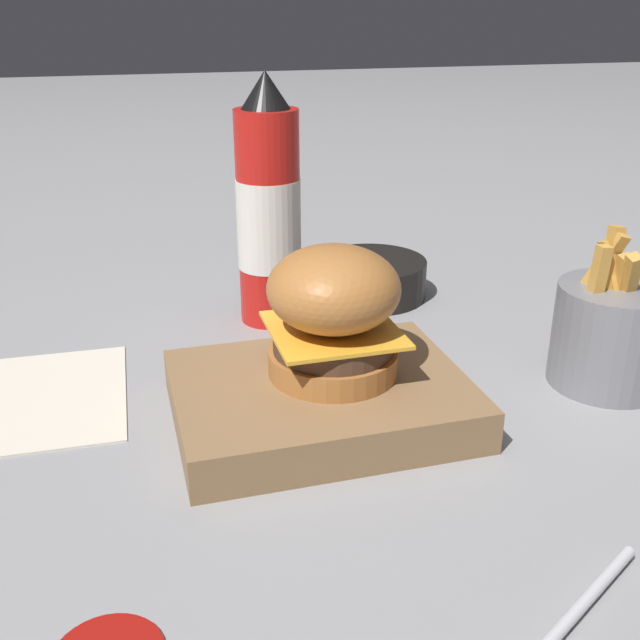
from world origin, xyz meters
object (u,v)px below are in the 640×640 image
ketchup_bottle (269,213)px  side_bowl (371,277)px  serving_board (320,399)px  burger (334,311)px  fries_basket (611,333)px

ketchup_bottle → side_bowl: ketchup_bottle is taller
serving_board → ketchup_bottle: ketchup_bottle is taller
burger → side_bowl: burger is taller
serving_board → fries_basket: fries_basket is taller
burger → side_bowl: 0.26m
burger → ketchup_bottle: bearing=-88.0°
serving_board → ketchup_bottle: 0.23m
burger → side_bowl: (-0.11, -0.23, -0.06)m
burger → fries_basket: 0.24m
burger → serving_board: bearing=34.5°
serving_board → fries_basket: (-0.25, 0.01, 0.03)m
serving_board → side_bowl: bearing=-117.9°
fries_basket → side_bowl: size_ratio=1.15×
fries_basket → side_bowl: 0.28m
fries_basket → serving_board: bearing=-2.2°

